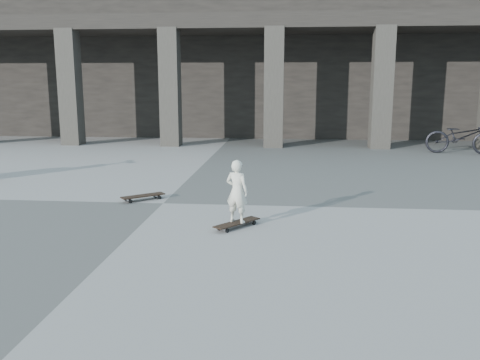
# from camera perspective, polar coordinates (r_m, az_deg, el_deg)

# --- Properties ---
(ground) EXTENTS (90.00, 90.00, 0.00)m
(ground) POSITION_cam_1_polar(r_m,az_deg,el_deg) (9.50, -8.63, -2.61)
(ground) COLOR #4F4F4D
(ground) RESTS_ON ground
(colonnade) EXTENTS (28.00, 8.82, 6.00)m
(colonnade) POSITION_cam_1_polar(r_m,az_deg,el_deg) (22.85, -0.36, 13.04)
(colonnade) COLOR black
(colonnade) RESTS_ON ground
(longboard) EXTENTS (0.69, 0.79, 0.09)m
(longboard) POSITION_cam_1_polar(r_m,az_deg,el_deg) (7.85, -0.34, -4.87)
(longboard) COLOR black
(longboard) RESTS_ON ground
(skateboard_spare) EXTENTS (0.78, 0.69, 0.10)m
(skateboard_spare) POSITION_cam_1_polar(r_m,az_deg,el_deg) (9.79, -10.83, -1.81)
(skateboard_spare) COLOR black
(skateboard_spare) RESTS_ON ground
(child) EXTENTS (0.41, 0.34, 0.97)m
(child) POSITION_cam_1_polar(r_m,az_deg,el_deg) (7.73, -0.35, -1.28)
(child) COLOR silver
(child) RESTS_ON longboard
(bicycle) EXTENTS (2.18, 1.22, 1.08)m
(bicycle) POSITION_cam_1_polar(r_m,az_deg,el_deg) (17.20, 23.56, 4.50)
(bicycle) COLOR black
(bicycle) RESTS_ON ground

